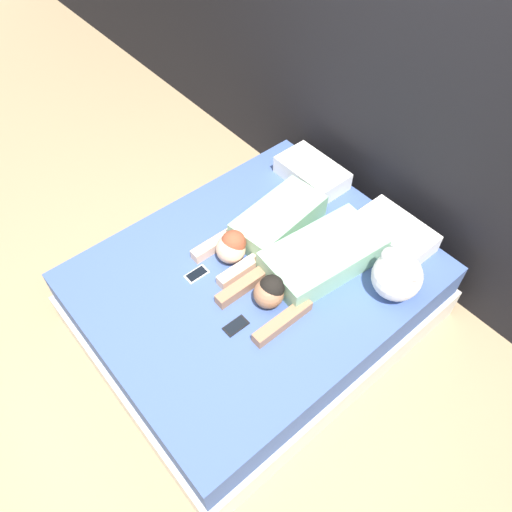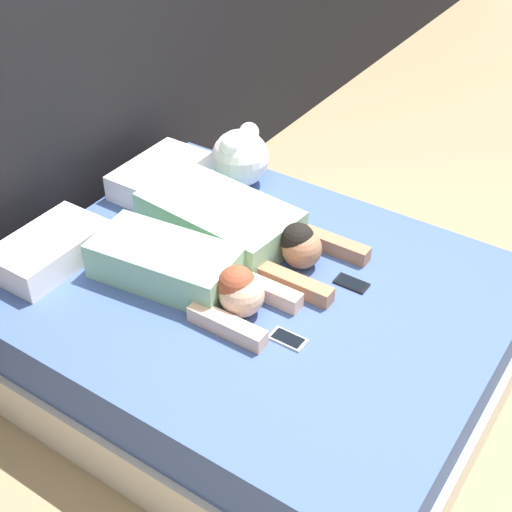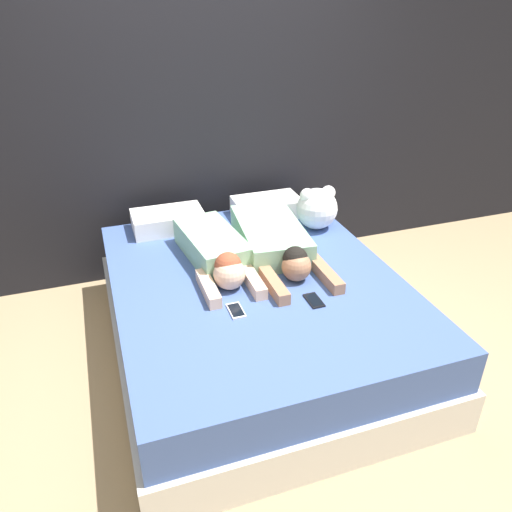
{
  "view_description": "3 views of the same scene",
  "coord_description": "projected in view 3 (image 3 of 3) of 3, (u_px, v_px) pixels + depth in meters",
  "views": [
    {
      "loc": [
        1.42,
        -1.2,
        2.95
      ],
      "look_at": [
        0.0,
        0.0,
        0.67
      ],
      "focal_mm": 35.0,
      "sensor_mm": 36.0,
      "label": 1
    },
    {
      "loc": [
        -1.94,
        -1.3,
        2.46
      ],
      "look_at": [
        0.0,
        0.0,
        0.67
      ],
      "focal_mm": 50.0,
      "sensor_mm": 36.0,
      "label": 2
    },
    {
      "loc": [
        -0.83,
        -2.41,
        2.08
      ],
      "look_at": [
        0.0,
        0.0,
        0.67
      ],
      "focal_mm": 35.0,
      "sensor_mm": 36.0,
      "label": 3
    }
  ],
  "objects": [
    {
      "name": "ground_plane",
      "position": [
        256.0,
        346.0,
        3.24
      ],
      "size": [
        12.0,
        12.0,
        0.0
      ],
      "primitive_type": "plane",
      "color": "#9E8460"
    },
    {
      "name": "wall_back",
      "position": [
        202.0,
        103.0,
        3.59
      ],
      "size": [
        12.0,
        0.06,
        2.6
      ],
      "color": "black",
      "rests_on": "ground_plane"
    },
    {
      "name": "bed",
      "position": [
        256.0,
        314.0,
        3.11
      ],
      "size": [
        1.72,
        2.09,
        0.52
      ],
      "color": "beige",
      "rests_on": "ground_plane"
    },
    {
      "name": "pillow_head_left",
      "position": [
        168.0,
        221.0,
        3.54
      ],
      "size": [
        0.5,
        0.29,
        0.13
      ],
      "color": "white",
      "rests_on": "bed"
    },
    {
      "name": "pillow_head_right",
      "position": [
        267.0,
        207.0,
        3.75
      ],
      "size": [
        0.5,
        0.29,
        0.13
      ],
      "color": "white",
      "rests_on": "bed"
    },
    {
      "name": "person_left",
      "position": [
        217.0,
        253.0,
        3.08
      ],
      "size": [
        0.38,
        0.92,
        0.21
      ],
      "color": "#8CBF99",
      "rests_on": "bed"
    },
    {
      "name": "person_right",
      "position": [
        275.0,
        242.0,
        3.22
      ],
      "size": [
        0.46,
        1.06,
        0.2
      ],
      "color": "#8CBF99",
      "rests_on": "bed"
    },
    {
      "name": "cell_phone_left",
      "position": [
        236.0,
        311.0,
        2.68
      ],
      "size": [
        0.07,
        0.14,
        0.01
      ],
      "color": "silver",
      "rests_on": "bed"
    },
    {
      "name": "cell_phone_right",
      "position": [
        314.0,
        300.0,
        2.77
      ],
      "size": [
        0.07,
        0.14,
        0.01
      ],
      "color": "black",
      "rests_on": "bed"
    },
    {
      "name": "plush_toy",
      "position": [
        317.0,
        208.0,
        3.52
      ],
      "size": [
        0.29,
        0.29,
        0.31
      ],
      "color": "white",
      "rests_on": "bed"
    }
  ]
}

